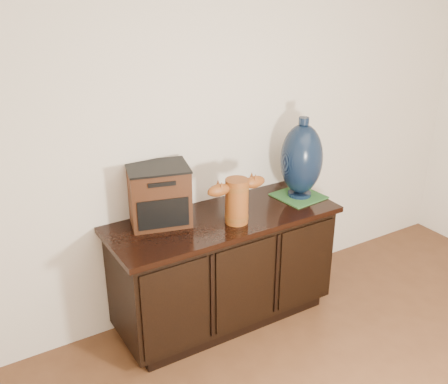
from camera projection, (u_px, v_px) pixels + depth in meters
sideboard at (224, 268)px, 3.37m from camera, size 1.46×0.56×0.75m
terracotta_vessel at (237, 198)px, 3.09m from camera, size 0.39×0.14×0.28m
tv_radio at (159, 195)px, 3.09m from camera, size 0.42×0.37×0.36m
green_mat at (299, 196)px, 3.50m from camera, size 0.31×0.31×0.01m
lamp_base at (302, 159)px, 3.40m from camera, size 0.30×0.30×0.53m
spray_can at (185, 202)px, 3.19m from camera, size 0.07×0.07×0.19m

